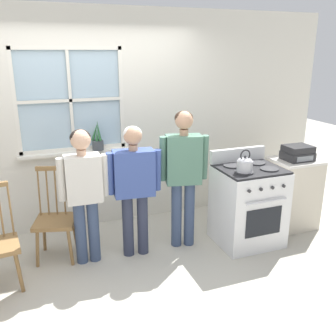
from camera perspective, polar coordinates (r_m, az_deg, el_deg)
name	(u,v)px	position (r m, az deg, el deg)	size (l,w,h in m)	color
ground_plane	(131,277)	(3.97, -5.69, -16.18)	(16.00, 16.00, 0.00)	#B2AD9E
wall_back	(100,123)	(4.76, -10.39, 6.72)	(6.40, 0.16, 2.70)	silver
chair_by_window	(55,220)	(4.26, -16.79, -7.57)	(0.51, 0.50, 1.01)	olive
person_elderly_left	(84,185)	(3.93, -12.71, -2.55)	(0.51, 0.23, 1.46)	#384766
person_teen_center	(134,180)	(3.99, -5.20, -1.85)	(0.59, 0.25, 1.46)	#2D3347
person_adult_right	(183,167)	(4.15, 2.37, 0.09)	(0.55, 0.29, 1.58)	#384766
stove	(248,205)	(4.49, 12.07, -5.47)	(0.72, 0.68, 1.08)	silver
kettle	(245,164)	(4.12, 11.62, 0.60)	(0.21, 0.17, 0.25)	#B7B7BC
potted_plant	(98,141)	(4.71, -10.66, 4.10)	(0.14, 0.14, 0.37)	#42474C
side_counter	(292,193)	(5.06, 18.40, -3.64)	(0.55, 0.50, 0.90)	beige
stereo	(298,153)	(4.88, 19.15, 2.18)	(0.34, 0.29, 0.18)	#232326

